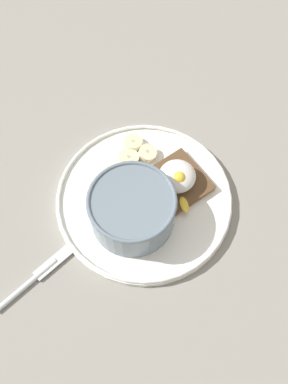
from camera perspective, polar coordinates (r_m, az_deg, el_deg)
name	(u,v)px	position (r cm, az deg, el deg)	size (l,w,h in cm)	color
ground_plane	(144,204)	(65.53, 0.00, -1.58)	(120.00, 120.00, 2.00)	gray
plate	(144,199)	(63.91, 0.00, -0.89)	(26.32, 26.32, 1.60)	white
oatmeal_bowl	(132,209)	(59.52, -1.59, -2.31)	(12.29, 12.29, 6.27)	slate
toast_slice	(176,182)	(64.43, 4.33, 1.27)	(8.79, 8.79, 1.07)	brown
poached_egg	(177,177)	(62.63, 4.49, 2.05)	(5.53, 8.00, 3.33)	white
banana_slice_front	(129,159)	(66.15, -2.06, 4.47)	(4.52, 4.44, 1.91)	beige
banana_slice_left	(147,153)	(66.63, 0.45, 5.17)	(3.87, 3.97, 1.83)	#F7E6BD
banana_slice_back	(133,143)	(67.74, -1.47, 6.51)	(4.28, 4.25, 1.62)	beige
banana_slice_right	(113,169)	(65.66, -4.17, 3.04)	(4.26, 4.24, 1.12)	#F8F0BF
knife	(37,276)	(61.88, -14.11, -10.87)	(13.66, 3.57, 0.80)	silver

